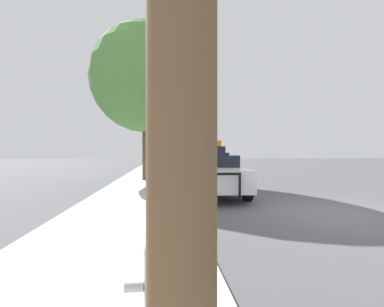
{
  "coord_description": "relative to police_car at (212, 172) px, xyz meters",
  "views": [
    {
      "loc": [
        -4.27,
        -5.94,
        1.54
      ],
      "look_at": [
        -1.46,
        18.94,
        1.4
      ],
      "focal_mm": 24.0,
      "sensor_mm": 36.0,
      "label": 1
    }
  ],
  "objects": [
    {
      "name": "ground_plane",
      "position": [
        2.44,
        -3.54,
        -0.77
      ],
      "size": [
        110.0,
        110.0,
        0.0
      ],
      "primitive_type": "plane",
      "color": "#4F4F54"
    },
    {
      "name": "sidewalk_left",
      "position": [
        -2.66,
        -3.54,
        -0.7
      ],
      "size": [
        3.0,
        110.0,
        0.13
      ],
      "color": "#BCB7AD",
      "rests_on": "ground_plane"
    },
    {
      "name": "police_car",
      "position": [
        0.0,
        0.0,
        0.0
      ],
      "size": [
        2.32,
        5.26,
        1.51
      ],
      "rotation": [
        0.0,
        0.0,
        3.08
      ],
      "color": "white",
      "rests_on": "ground_plane"
    },
    {
      "name": "fire_hydrant",
      "position": [
        -1.88,
        -7.47,
        -0.24
      ],
      "size": [
        0.5,
        0.22,
        0.75
      ],
      "color": "#B7BCC1",
      "rests_on": "sidewalk_left"
    },
    {
      "name": "traffic_light",
      "position": [
        -0.97,
        18.63,
        2.64
      ],
      "size": [
        3.67,
        0.35,
        4.61
      ],
      "color": "#424247",
      "rests_on": "sidewalk_left"
    },
    {
      "name": "car_background_oncoming",
      "position": [
        4.13,
        24.51,
        -0.08
      ],
      "size": [
        1.96,
        4.57,
        1.26
      ],
      "rotation": [
        0.0,
        0.0,
        3.16
      ],
      "color": "#B7B7BC",
      "rests_on": "ground_plane"
    },
    {
      "name": "car_background_distant",
      "position": [
        0.74,
        37.71,
        -0.08
      ],
      "size": [
        1.94,
        4.62,
        1.24
      ],
      "rotation": [
        0.0,
        0.0,
        -0.01
      ],
      "color": "silver",
      "rests_on": "ground_plane"
    },
    {
      "name": "box_truck",
      "position": [
        5.02,
        27.62,
        0.91
      ],
      "size": [
        2.85,
        7.57,
        3.17
      ],
      "rotation": [
        0.0,
        0.0,
        3.19
      ],
      "color": "black",
      "rests_on": "ground_plane"
    },
    {
      "name": "tree_sidewalk_near",
      "position": [
        -2.72,
        3.7,
        4.48
      ],
      "size": [
        5.44,
        5.44,
        7.85
      ],
      "color": "brown",
      "rests_on": "sidewalk_left"
    },
    {
      "name": "tree_sidewalk_far",
      "position": [
        -2.89,
        26.05,
        4.42
      ],
      "size": [
        3.71,
        3.71,
        6.93
      ],
      "color": "brown",
      "rests_on": "sidewalk_left"
    }
  ]
}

